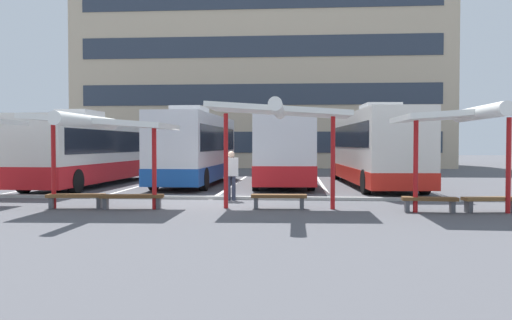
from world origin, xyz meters
TOP-DOWN VIEW (x-y plane):
  - ground_plane at (0.00, 0.00)m, footprint 160.00×160.00m
  - terminal_building at (0.02, 33.48)m, footprint 32.42×15.36m
  - coach_bus_0 at (-6.78, 7.47)m, footprint 2.89×12.13m
  - coach_bus_1 at (-1.90, 8.21)m, footprint 2.72×10.18m
  - coach_bus_2 at (2.33, 9.15)m, footprint 3.21×11.48m
  - coach_bus_3 at (6.79, 8.15)m, footprint 3.24×12.22m
  - lane_stripe_0 at (-8.73, 8.06)m, footprint 0.16×14.00m
  - lane_stripe_1 at (-4.37, 8.06)m, footprint 0.16×14.00m
  - lane_stripe_2 at (0.00, 8.06)m, footprint 0.16×14.00m
  - lane_stripe_3 at (4.37, 8.06)m, footprint 0.16×14.00m
  - lane_stripe_4 at (8.73, 8.06)m, footprint 0.16×14.00m
  - waiting_shelter_1 at (-2.89, -1.98)m, footprint 4.21×4.68m
  - bench_1 at (-3.79, -1.70)m, footprint 1.80×0.61m
  - bench_2 at (-1.99, -1.72)m, footprint 1.96×0.63m
  - waiting_shelter_2 at (2.55, -1.53)m, footprint 4.33×4.45m
  - bench_3 at (2.55, -1.33)m, footprint 1.73×0.47m
  - waiting_shelter_3 at (7.90, -2.14)m, footprint 3.64×4.82m
  - bench_4 at (7.00, -1.82)m, footprint 1.62×0.55m
  - bench_5 at (8.80, -1.70)m, footprint 1.70×0.64m
  - platform_kerb at (0.00, 1.29)m, footprint 44.00×0.24m
  - waiting_passenger_0 at (0.77, 1.00)m, footprint 0.53×0.28m

SIDE VIEW (x-z plane):
  - ground_plane at x=0.00m, z-range 0.00..0.00m
  - lane_stripe_0 at x=-8.73m, z-range 0.00..0.01m
  - lane_stripe_1 at x=-4.37m, z-range 0.00..0.01m
  - lane_stripe_2 at x=0.00m, z-range 0.00..0.01m
  - lane_stripe_3 at x=4.37m, z-range 0.00..0.01m
  - lane_stripe_4 at x=8.73m, z-range 0.00..0.01m
  - platform_kerb at x=0.00m, z-range 0.00..0.12m
  - bench_4 at x=7.00m, z-range 0.11..0.56m
  - bench_5 at x=8.80m, z-range 0.11..0.56m
  - bench_3 at x=2.55m, z-range 0.11..0.56m
  - bench_1 at x=-3.79m, z-range 0.11..0.56m
  - bench_2 at x=-1.99m, z-range 0.12..0.57m
  - waiting_passenger_0 at x=0.77m, z-range 0.15..1.91m
  - coach_bus_0 at x=-6.78m, z-range -0.15..3.41m
  - coach_bus_2 at x=2.33m, z-range -0.14..3.49m
  - coach_bus_1 at x=-1.90m, z-range -0.12..3.65m
  - coach_bus_3 at x=6.79m, z-range -0.11..3.72m
  - waiting_shelter_1 at x=-2.89m, z-range 1.17..4.09m
  - waiting_shelter_3 at x=7.90m, z-range 1.27..4.32m
  - waiting_shelter_2 at x=2.55m, z-range 1.33..4.60m
  - terminal_building at x=0.02m, z-range -1.37..21.17m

